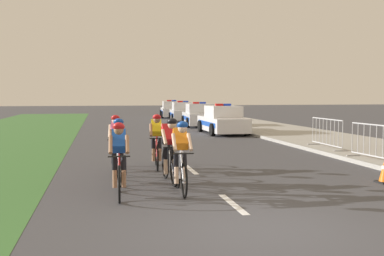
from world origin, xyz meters
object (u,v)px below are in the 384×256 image
at_px(cyclist_second, 181,156).
at_px(cyclist_third, 118,150).
at_px(cyclist_fourth, 170,149).
at_px(police_car_nearest, 223,121).
at_px(cyclist_fifth, 116,142).
at_px(police_car_second, 199,116).
at_px(cyclist_lead, 119,159).
at_px(police_car_furthest, 172,110).
at_px(crowd_barrier_middle, 376,143).
at_px(cyclist_sixth, 157,140).
at_px(crowd_barrier_rear, 327,133).
at_px(police_car_third, 183,112).

bearing_deg(cyclist_second, cyclist_third, 132.81).
bearing_deg(cyclist_fourth, police_car_nearest, 69.16).
bearing_deg(cyclist_fifth, police_car_second, 70.05).
relative_size(cyclist_second, police_car_second, 0.38).
bearing_deg(cyclist_fourth, cyclist_third, 170.46).
distance_m(cyclist_lead, police_car_furthest, 31.68).
height_order(cyclist_second, cyclist_third, same).
xyz_separation_m(cyclist_third, police_car_second, (5.99, 18.14, -0.11)).
distance_m(cyclist_lead, cyclist_second, 1.29).
height_order(police_car_second, crowd_barrier_middle, police_car_second).
xyz_separation_m(cyclist_fourth, police_car_second, (4.80, 18.33, -0.11)).
height_order(cyclist_fourth, police_car_nearest, police_car_nearest).
height_order(cyclist_lead, police_car_second, police_car_second).
distance_m(cyclist_fourth, cyclist_sixth, 2.12).
relative_size(police_car_nearest, crowd_barrier_rear, 1.89).
relative_size(cyclist_sixth, police_car_second, 0.38).
bearing_deg(cyclist_lead, cyclist_third, 88.64).
distance_m(cyclist_fourth, police_car_furthest, 30.17).
height_order(cyclist_sixth, police_car_nearest, police_car_nearest).
bearing_deg(crowd_barrier_rear, crowd_barrier_middle, -93.24).
height_order(cyclist_third, crowd_barrier_rear, cyclist_third).
distance_m(cyclist_third, cyclist_sixth, 2.24).
xyz_separation_m(cyclist_fourth, cyclist_sixth, (-0.04, 2.12, 0.00)).
distance_m(cyclist_fourth, police_car_nearest, 13.51).
bearing_deg(cyclist_fourth, police_car_third, 78.78).
bearing_deg(police_car_furthest, cyclist_fourth, -99.16).
bearing_deg(cyclist_fifth, cyclist_fourth, -58.89).
bearing_deg(cyclist_second, police_car_furthest, 81.28).
height_order(cyclist_sixth, police_car_second, police_car_second).
distance_m(police_car_second, crowd_barrier_middle, 16.97).
bearing_deg(cyclist_second, cyclist_sixth, 91.74).
relative_size(cyclist_lead, cyclist_fourth, 1.00).
height_order(cyclist_lead, cyclist_fourth, same).
xyz_separation_m(cyclist_second, cyclist_fifth, (-1.22, 3.06, 0.00)).
xyz_separation_m(cyclist_lead, police_car_third, (6.03, 25.53, -0.11)).
distance_m(cyclist_fifth, cyclist_sixth, 1.13).
bearing_deg(cyclist_second, crowd_barrier_rear, 42.11).
bearing_deg(cyclist_third, cyclist_second, -47.19).
height_order(cyclist_fifth, crowd_barrier_middle, cyclist_fifth).
bearing_deg(police_car_nearest, police_car_second, 90.01).
height_order(cyclist_third, police_car_furthest, police_car_furthest).
distance_m(cyclist_second, crowd_barrier_rear, 8.75).
relative_size(cyclist_sixth, police_car_furthest, 0.38).
bearing_deg(police_car_third, cyclist_fourth, -101.22).
bearing_deg(crowd_barrier_rear, police_car_nearest, 102.47).
relative_size(cyclist_lead, police_car_nearest, 0.39).
xyz_separation_m(police_car_nearest, police_car_third, (-0.00, 11.58, 0.00)).
height_order(cyclist_fourth, crowd_barrier_rear, cyclist_fourth).
bearing_deg(police_car_second, cyclist_lead, -107.05).
xyz_separation_m(cyclist_lead, cyclist_sixth, (1.18, 3.44, 0.00)).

